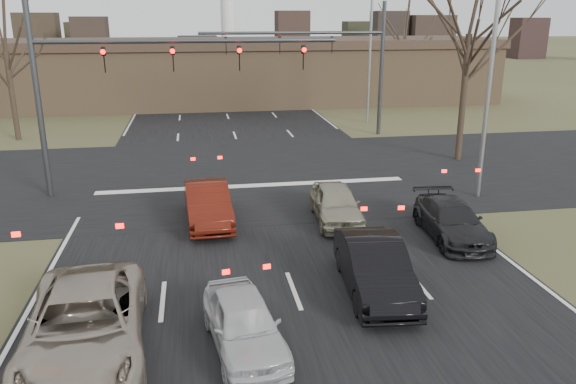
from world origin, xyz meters
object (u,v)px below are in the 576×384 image
Objects in this scene: car_black_hatch at (375,267)px; car_silver_ahead at (336,204)px; mast_arm_far at (337,53)px; mast_arm_near at (121,71)px; building at (245,71)px; streetlight_right_near at (488,59)px; car_red_ahead at (208,204)px; streetlight_right_far at (368,40)px; car_white_sedan at (244,323)px; car_charcoal_sedan at (452,220)px; car_silver_suv at (85,325)px.

car_silver_ahead is at bearing 91.42° from car_black_hatch.
mast_arm_near is at bearing -138.78° from mast_arm_far.
streetlight_right_near is at bearing -76.31° from building.
mast_arm_far is 2.56× the size of car_red_ahead.
car_white_sedan is (-10.89, -26.49, -4.96)m from streetlight_right_far.
streetlight_right_near is at bearing 3.52° from car_red_ahead.
car_charcoal_sedan is at bearing -90.92° from mast_arm_far.
streetlight_right_far reaches higher than car_silver_suv.
streetlight_right_near is at bearing -78.53° from mast_arm_far.
building reaches higher than car_black_hatch.
streetlight_right_far reaches higher than car_silver_ahead.
car_silver_suv is at bearing -100.67° from building.
car_black_hatch is (7.37, -10.37, -4.34)m from mast_arm_near.
streetlight_right_far reaches higher than mast_arm_far.
building is at bearing 76.84° from car_white_sedan.
car_black_hatch is (0.14, -35.37, -1.93)m from building.
mast_arm_near and mast_arm_far have the same top height.
car_charcoal_sedan is at bearing -32.32° from mast_arm_near.
streetlight_right_far is at bearing 78.42° from car_black_hatch.
streetlight_right_far reaches higher than car_black_hatch.
streetlight_right_far is (7.32, -11.00, 2.92)m from building.
mast_arm_far is at bearing 56.79° from car_red_ahead.
car_charcoal_sedan is at bearing -28.35° from car_silver_ahead.
car_red_ahead is at bearing -122.10° from streetlight_right_far.
streetlight_right_near is (2.64, -13.00, 0.57)m from mast_arm_far.
car_black_hatch is 1.05× the size of car_charcoal_sedan.
car_black_hatch is at bearing -101.23° from mast_arm_far.
car_black_hatch is at bearing -134.30° from car_charcoal_sedan.
streetlight_right_near is 2.73× the size of car_white_sedan.
car_white_sedan is at bearing -112.36° from streetlight_right_far.
mast_arm_near reaches higher than car_silver_ahead.
car_silver_suv is 10.47m from car_silver_ahead.
streetlight_right_near is 17.30m from car_silver_suv.
mast_arm_far is at bearing 93.42° from car_charcoal_sedan.
car_white_sedan is 8.27m from car_red_ahead.
streetlight_right_near reaches higher than mast_arm_near.
mast_arm_far is 25.22m from car_silver_suv.
streetlight_right_near is 2.37× the size of car_charcoal_sedan.
car_silver_suv is 1.49× the size of car_white_sedan.
car_silver_suv is 7.38m from car_black_hatch.
building is 3.81× the size of mast_arm_far.
car_silver_ahead is (7.70, -4.87, -4.40)m from mast_arm_near.
mast_arm_far reaches higher than car_white_sedan.
mast_arm_far is at bearing 101.47° from streetlight_right_near.
mast_arm_near reaches higher than building.
car_charcoal_sedan is (-3.41, -21.05, -4.97)m from streetlight_right_far.
mast_arm_far is at bearing 79.97° from car_silver_ahead.
car_silver_suv reaches higher than car_white_sedan.
mast_arm_near reaches higher than car_silver_suv.
car_silver_suv is at bearing -146.37° from streetlight_right_near.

